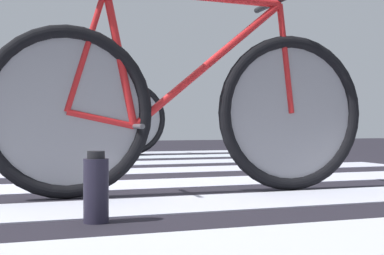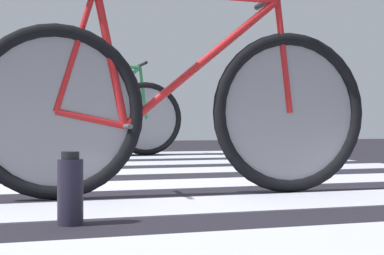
% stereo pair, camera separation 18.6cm
% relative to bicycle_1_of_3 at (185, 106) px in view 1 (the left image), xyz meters
% --- Properties ---
extents(ground, '(18.00, 14.00, 0.02)m').
position_rel_bicycle_1_of_3_xyz_m(ground, '(-0.47, 0.85, -0.40)').
color(ground, black).
extents(crosswalk_markings, '(5.45, 5.75, 0.00)m').
position_rel_bicycle_1_of_3_xyz_m(crosswalk_markings, '(-0.52, 0.85, -0.38)').
color(crosswalk_markings, silver).
rests_on(crosswalk_markings, ground).
extents(bicycle_1_of_3, '(1.74, 0.52, 0.93)m').
position_rel_bicycle_1_of_3_xyz_m(bicycle_1_of_3, '(0.00, 0.00, 0.00)').
color(bicycle_1_of_3, black).
rests_on(bicycle_1_of_3, ground).
extents(bicycle_3_of_3, '(1.74, 0.52, 0.93)m').
position_rel_bicycle_1_of_3_xyz_m(bicycle_3_of_3, '(0.02, 3.13, 0.00)').
color(bicycle_3_of_3, black).
rests_on(bicycle_3_of_3, ground).
extents(cyclist_3_of_3, '(0.32, 0.41, 1.03)m').
position_rel_bicycle_1_of_3_xyz_m(cyclist_3_of_3, '(-0.29, 3.12, 0.28)').
color(cyclist_3_of_3, beige).
rests_on(cyclist_3_of_3, ground).
extents(water_bottle, '(0.08, 0.08, 0.22)m').
position_rel_bicycle_1_of_3_xyz_m(water_bottle, '(-0.50, -0.58, -0.28)').
color(water_bottle, '#211E2E').
rests_on(water_bottle, ground).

